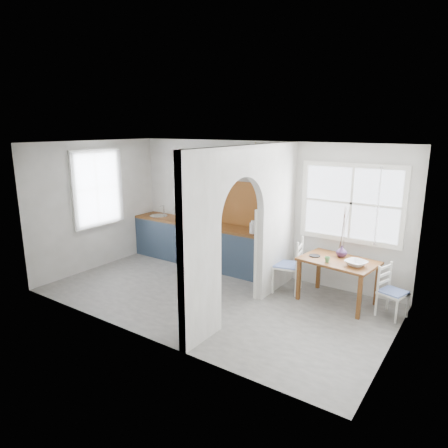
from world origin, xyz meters
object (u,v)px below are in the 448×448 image
Objects in this scene: chair_left at (288,265)px; kettle at (253,227)px; dining_table at (337,281)px; chair_right at (393,292)px; vase at (342,251)px.

kettle reaches higher than chair_left.
chair_right is at bearing 5.83° from dining_table.
chair_right is at bearing -7.40° from kettle.
chair_left is 4.11× the size of kettle.
vase is at bearing 92.16° from chair_left.
dining_table is at bearing -83.19° from vase.
vase reaches higher than dining_table.
kettle reaches higher than dining_table.
chair_left is 5.20× the size of vase.
chair_right is 2.67m from kettle.
dining_table is 1.84m from kettle.
chair_right is at bearing 77.65° from chair_left.
vase is at bearing 104.67° from dining_table.
chair_left is at bearing -170.06° from dining_table.
dining_table is 0.88m from chair_right.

